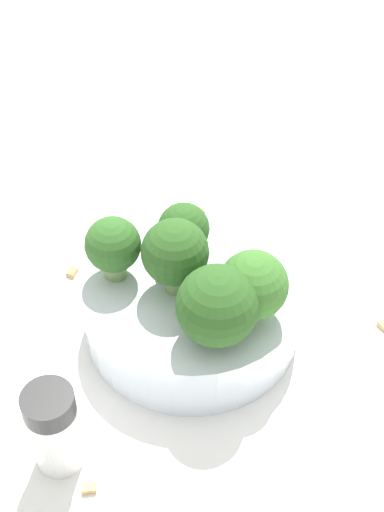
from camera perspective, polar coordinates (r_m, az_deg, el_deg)
ground_plane at (r=0.57m, az=0.00°, el=-5.75°), size 3.00×3.00×0.00m
bowl at (r=0.55m, az=0.00°, el=-4.12°), size 0.17×0.17×0.05m
broccoli_floret_0 at (r=0.53m, az=-0.38°, el=2.11°), size 0.04×0.04×0.05m
broccoli_floret_1 at (r=0.47m, az=2.04°, el=-4.04°), size 0.06×0.06×0.06m
broccoli_floret_2 at (r=0.51m, az=-1.44°, el=0.48°), size 0.05×0.05×0.06m
broccoli_floret_3 at (r=0.49m, az=4.89°, el=-2.40°), size 0.05×0.05×0.06m
broccoli_floret_4 at (r=0.52m, az=-6.34°, el=0.79°), size 0.04×0.04×0.05m
pepper_shaker at (r=0.48m, az=-10.96°, el=-13.40°), size 0.03×0.03×0.07m
almond_crumb_0 at (r=0.58m, az=15.12°, el=-5.23°), size 0.01×0.01×0.01m
almond_crumb_1 at (r=0.61m, az=-9.60°, el=-1.14°), size 0.01×0.01×0.01m
almond_crumb_2 at (r=0.49m, az=-8.26°, el=-17.78°), size 0.01×0.01×0.01m
almond_crumb_3 at (r=0.66m, az=0.64°, el=3.72°), size 0.01×0.01×0.01m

